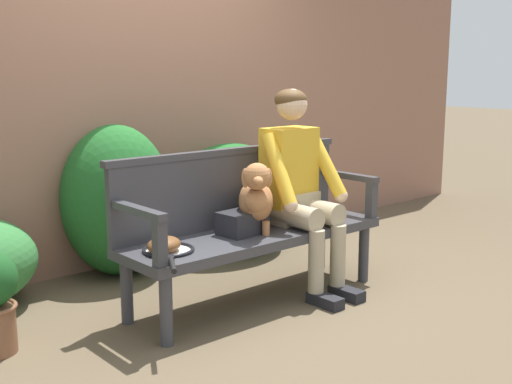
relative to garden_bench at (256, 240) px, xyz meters
The scene contains 13 objects.
ground_plane 0.39m from the garden_bench, ahead, with size 40.00×40.00×0.00m, color brown.
brick_garden_fence 1.67m from the garden_bench, 90.00° to the left, with size 8.00×0.30×2.60m, color #936651.
hedge_bush_mid_left 1.19m from the garden_bench, 58.46° to the left, with size 1.03×0.84×0.86m, color #1E5B23.
hedge_bush_far_left 1.14m from the garden_bench, 109.21° to the left, with size 0.78×0.75×1.07m, color #1E5B23.
garden_bench is the anchor object (origin of this frame).
bench_backrest 0.39m from the garden_bench, 90.00° to the left, with size 1.81×0.06×0.50m.
bench_armrest_left_end 0.89m from the garden_bench, behind, with size 0.06×0.52×0.28m.
bench_armrest_right_end 0.89m from the garden_bench, ahead, with size 0.06×0.52×0.28m.
person_seated 0.48m from the garden_bench, ahead, with size 0.56×0.66×1.32m.
dog_on_bench 0.28m from the garden_bench, 135.01° to the right, with size 0.37×0.42×0.45m.
tennis_racket 0.68m from the garden_bench, behind, with size 0.42×0.57×0.03m.
baseball_glove 0.70m from the garden_bench, behind, with size 0.22×0.17×0.09m, color brown.
sports_bag 0.16m from the garden_bench, behind, with size 0.28×0.20×0.14m, color #232328.
Camera 1 is at (-2.58, -2.94, 1.44)m, focal length 45.48 mm.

